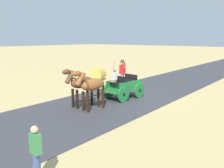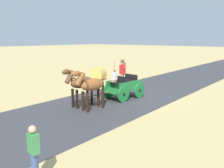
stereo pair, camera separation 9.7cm
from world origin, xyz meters
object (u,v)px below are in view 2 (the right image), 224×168
object	(u,v)px
horse_off_side	(81,83)
pedestrian_walking	(34,153)
hay_bale	(98,74)
horse_drawn_carriage	(123,86)
horse_near_side	(91,86)

from	to	relation	value
horse_off_side	pedestrian_walking	size ratio (longest dim) A/B	1.36
horse_off_side	hay_bale	size ratio (longest dim) A/B	1.84
hay_bale	pedestrian_walking	bearing A→B (deg)	127.30
horse_drawn_carriage	horse_off_side	bearing A→B (deg)	76.41
horse_near_side	pedestrian_walking	bearing A→B (deg)	122.15
pedestrian_walking	hay_bale	bearing A→B (deg)	-52.70
horse_drawn_carriage	pedestrian_walking	bearing A→B (deg)	113.24
horse_near_side	hay_bale	world-z (taller)	horse_near_side
pedestrian_walking	hay_bale	distance (m)	15.50
horse_drawn_carriage	horse_near_side	distance (m)	3.11
pedestrian_walking	hay_bale	world-z (taller)	pedestrian_walking
horse_near_side	pedestrian_walking	world-z (taller)	horse_near_side
horse_drawn_carriage	horse_near_side	bearing A→B (deg)	93.76
horse_near_side	horse_drawn_carriage	bearing A→B (deg)	-86.24
horse_near_side	horse_off_side	world-z (taller)	same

